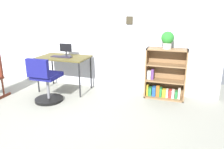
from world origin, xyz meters
TOP-DOWN VIEW (x-y plane):
  - ground_plane at (0.00, 0.00)m, footprint 6.24×6.24m
  - wall_back at (0.00, 2.15)m, footprint 5.20×0.12m
  - desk at (-0.45, 1.71)m, footprint 1.03×0.63m
  - monitor at (-0.43, 1.78)m, footprint 0.26×0.20m
  - keyboard at (-0.46, 1.65)m, footprint 0.44×0.13m
  - office_chair at (-0.46, 1.04)m, footprint 0.52×0.55m
  - bookshelf_low at (1.58, 1.96)m, footprint 0.75×0.30m
  - potted_plant_on_shelf at (1.59, 1.90)m, footprint 0.23×0.23m

SIDE VIEW (x-z plane):
  - ground_plane at x=0.00m, z-range 0.00..0.00m
  - office_chair at x=-0.46m, z-range -0.05..0.80m
  - bookshelf_low at x=1.58m, z-range -0.06..0.91m
  - desk at x=-0.45m, z-range 0.31..1.03m
  - keyboard at x=-0.46m, z-range 0.73..0.75m
  - monitor at x=-0.43m, z-range 0.72..0.98m
  - potted_plant_on_shelf at x=1.59m, z-range 0.98..1.30m
  - wall_back at x=0.00m, z-range 0.00..2.30m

